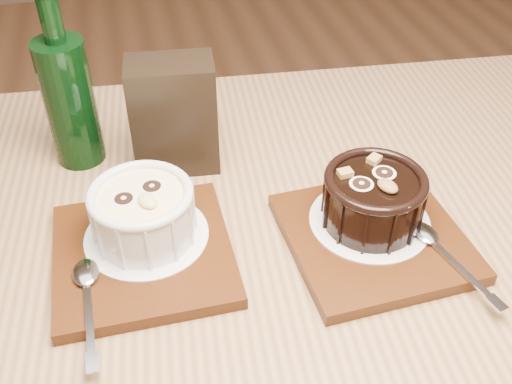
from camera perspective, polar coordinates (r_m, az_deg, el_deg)
table at (r=0.69m, az=-0.68°, el=-12.47°), size 1.26×0.89×0.75m
tray_left at (r=0.63m, az=-10.67°, el=-5.85°), size 0.18×0.18×0.01m
doily_left at (r=0.64m, az=-10.36°, el=-4.08°), size 0.13×0.13×0.00m
ramekin_white at (r=0.62m, az=-10.72°, el=-1.82°), size 0.11×0.11×0.06m
spoon_left at (r=0.59m, az=-15.75°, el=-9.80°), size 0.03×0.13×0.01m
tray_right at (r=0.65m, az=11.16°, el=-4.28°), size 0.19×0.19×0.01m
doily_right at (r=0.66m, az=10.75°, el=-2.71°), size 0.13×0.13×0.00m
ramekin_dark at (r=0.64m, az=11.12°, el=-0.45°), size 0.11×0.11×0.06m
spoon_right at (r=0.64m, az=17.67°, el=-5.64°), size 0.06×0.14×0.01m
condiment_stand at (r=0.72m, az=-7.83°, el=7.19°), size 0.11×0.07×0.14m
green_bottle at (r=0.75m, az=-17.38°, el=8.52°), size 0.06×0.06×0.22m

